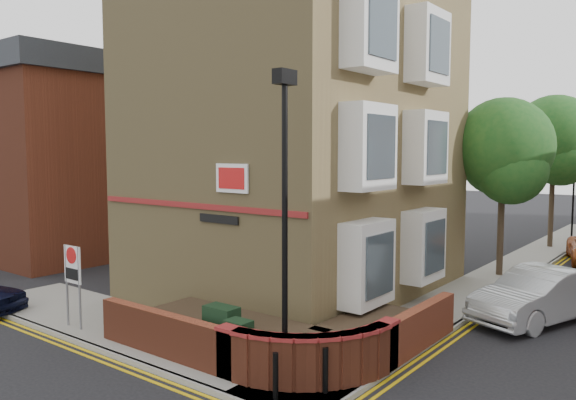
% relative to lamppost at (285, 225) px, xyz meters
% --- Properties ---
extents(ground, '(120.00, 120.00, 0.00)m').
position_rel_lamppost_xyz_m(ground, '(-1.60, -1.20, -3.34)').
color(ground, black).
rests_on(ground, ground).
extents(pavement_corner, '(13.00, 3.00, 0.12)m').
position_rel_lamppost_xyz_m(pavement_corner, '(-5.10, 0.30, -3.28)').
color(pavement_corner, gray).
rests_on(pavement_corner, ground).
extents(pavement_main, '(2.00, 32.00, 0.12)m').
position_rel_lamppost_xyz_m(pavement_main, '(0.40, 14.80, -3.28)').
color(pavement_main, gray).
rests_on(pavement_main, ground).
extents(kerb_side, '(13.00, 0.15, 0.12)m').
position_rel_lamppost_xyz_m(kerb_side, '(-5.10, -1.20, -3.28)').
color(kerb_side, gray).
rests_on(kerb_side, ground).
extents(kerb_main_near, '(0.15, 32.00, 0.12)m').
position_rel_lamppost_xyz_m(kerb_main_near, '(1.40, 14.80, -3.28)').
color(kerb_main_near, gray).
rests_on(kerb_main_near, ground).
extents(yellow_lines_side, '(13.00, 0.28, 0.01)m').
position_rel_lamppost_xyz_m(yellow_lines_side, '(-5.10, -1.45, -3.34)').
color(yellow_lines_side, gold).
rests_on(yellow_lines_side, ground).
extents(yellow_lines_main, '(0.28, 32.00, 0.01)m').
position_rel_lamppost_xyz_m(yellow_lines_main, '(1.65, 14.80, -3.34)').
color(yellow_lines_main, gold).
rests_on(yellow_lines_main, ground).
extents(corner_building, '(8.95, 10.40, 13.60)m').
position_rel_lamppost_xyz_m(corner_building, '(-4.44, 6.80, 2.88)').
color(corner_building, '#978250').
rests_on(corner_building, ground).
extents(garden_wall, '(6.80, 6.00, 1.20)m').
position_rel_lamppost_xyz_m(garden_wall, '(-1.60, 1.30, -3.34)').
color(garden_wall, brown).
rests_on(garden_wall, ground).
extents(lamppost, '(0.25, 0.50, 6.30)m').
position_rel_lamppost_xyz_m(lamppost, '(0.00, 0.00, 0.00)').
color(lamppost, black).
rests_on(lamppost, pavement_corner).
extents(utility_cabinet_large, '(0.80, 0.45, 1.20)m').
position_rel_lamppost_xyz_m(utility_cabinet_large, '(-1.90, 0.10, -2.62)').
color(utility_cabinet_large, black).
rests_on(utility_cabinet_large, pavement_corner).
extents(utility_cabinet_small, '(0.55, 0.40, 1.10)m').
position_rel_lamppost_xyz_m(utility_cabinet_small, '(-1.10, -0.20, -2.67)').
color(utility_cabinet_small, black).
rests_on(utility_cabinet_small, pavement_corner).
extents(bollard_near, '(0.11, 0.11, 0.90)m').
position_rel_lamppost_xyz_m(bollard_near, '(0.40, -0.80, -2.77)').
color(bollard_near, black).
rests_on(bollard_near, pavement_corner).
extents(bollard_far, '(0.11, 0.11, 0.90)m').
position_rel_lamppost_xyz_m(bollard_far, '(1.00, -0.00, -2.77)').
color(bollard_far, black).
rests_on(bollard_far, pavement_corner).
extents(zone_sign, '(0.72, 0.07, 2.20)m').
position_rel_lamppost_xyz_m(zone_sign, '(-6.60, -0.70, -1.70)').
color(zone_sign, slate).
rests_on(zone_sign, pavement_corner).
extents(side_building, '(6.40, 10.40, 9.00)m').
position_rel_lamppost_xyz_m(side_building, '(-16.60, 6.80, 1.20)').
color(side_building, brown).
rests_on(side_building, ground).
extents(tree_near, '(3.64, 3.65, 6.70)m').
position_rel_lamppost_xyz_m(tree_near, '(0.40, 12.85, 1.36)').
color(tree_near, '#382B1E').
rests_on(tree_near, pavement_main).
extents(tree_mid, '(4.03, 4.03, 7.42)m').
position_rel_lamppost_xyz_m(tree_mid, '(0.40, 20.85, 1.85)').
color(tree_mid, '#382B1E').
rests_on(tree_mid, pavement_main).
extents(traffic_light_assembly, '(0.20, 0.16, 4.20)m').
position_rel_lamppost_xyz_m(traffic_light_assembly, '(0.80, 23.80, -0.56)').
color(traffic_light_assembly, black).
rests_on(traffic_light_assembly, pavement_main).
extents(silver_car_near, '(3.10, 4.89, 1.52)m').
position_rel_lamppost_xyz_m(silver_car_near, '(3.04, 7.85, -2.58)').
color(silver_car_near, '#B5BABE').
rests_on(silver_car_near, ground).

